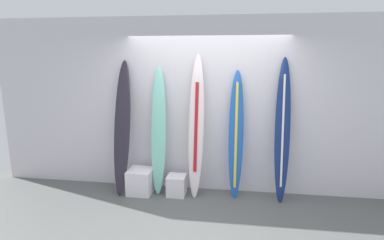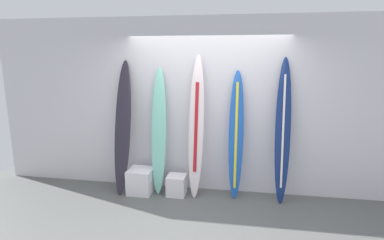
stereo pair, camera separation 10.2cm
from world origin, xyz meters
TOP-DOWN VIEW (x-y plane):
  - ground at (0.00, 0.00)m, footprint 8.00×8.00m
  - wall_back at (0.00, 1.30)m, footprint 7.20×0.20m
  - surfboard_charcoal at (-1.33, 0.93)m, footprint 0.29×0.50m
  - surfboard_seafoam at (-0.75, 1.00)m, footprint 0.25×0.34m
  - surfboard_ivory at (-0.14, 0.98)m, footprint 0.26×0.40m
  - surfboard_cobalt at (0.47, 1.02)m, footprint 0.23×0.32m
  - surfboard_navy at (1.16, 0.99)m, footprint 0.23×0.37m
  - display_block_left at (-0.45, 0.90)m, footprint 0.29×0.29m
  - display_block_center at (-1.04, 0.89)m, footprint 0.39×0.39m

SIDE VIEW (x-z plane):
  - ground at x=0.00m, z-range -0.04..0.00m
  - display_block_left at x=-0.45m, z-range 0.00..0.32m
  - display_block_center at x=-1.04m, z-range 0.00..0.40m
  - surfboard_cobalt at x=0.47m, z-range 0.00..1.99m
  - surfboard_seafoam at x=-0.75m, z-range -0.02..2.01m
  - surfboard_charcoal at x=-1.33m, z-range -0.02..2.12m
  - surfboard_navy at x=1.16m, z-range -0.02..2.17m
  - surfboard_ivory at x=-0.14m, z-range -0.02..2.21m
  - wall_back at x=0.00m, z-range 0.00..2.80m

